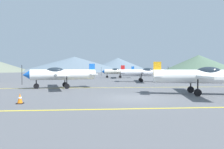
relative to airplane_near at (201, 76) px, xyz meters
The scene contains 12 objects.
ground_plane 5.72m from the airplane_near, 167.25° to the right, with size 400.00×400.00×0.00m, color #54565B.
apron_line_near 7.49m from the airplane_near, 137.24° to the right, with size 80.00×0.16×0.01m, color yellow.
apron_line_far 8.33m from the airplane_near, 131.17° to the left, with size 80.00×0.16×0.01m, color yellow.
airplane_near is the anchor object (origin of this frame).
airplane_mid 13.09m from the airplane_near, 151.71° to the left, with size 7.40×8.40×2.53m.
airplane_far 15.55m from the airplane_near, 92.18° to the left, with size 7.38×8.46×2.53m.
airplane_back 29.13m from the airplane_near, 96.07° to the left, with size 7.35×8.46×2.53m.
car_sedan 33.23m from the airplane_near, 75.45° to the left, with size 2.19×4.38×1.62m.
traffic_cone_front 12.66m from the airplane_near, 166.18° to the right, with size 0.36×0.36×0.59m.
hill_centerleft 135.91m from the airplane_near, 99.97° to the left, with size 77.60×77.60×10.98m, color slate.
hill_centerright 152.10m from the airplane_near, 86.00° to the left, with size 54.60×54.60×11.31m, color slate.
hill_right 152.65m from the airplane_near, 61.91° to the left, with size 57.52×57.52×12.88m, color #4C6651.
Camera 1 is at (-2.58, -13.37, 1.95)m, focal length 32.03 mm.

